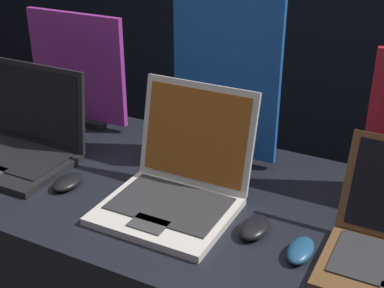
{
  "coord_description": "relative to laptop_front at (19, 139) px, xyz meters",
  "views": [
    {
      "loc": [
        0.56,
        -0.74,
        1.69
      ],
      "look_at": [
        -0.01,
        0.37,
        1.08
      ],
      "focal_mm": 50.0,
      "sensor_mm": 36.0,
      "label": 1
    }
  ],
  "objects": [
    {
      "name": "promo_stand_middle",
      "position": [
        0.55,
        0.28,
        0.18
      ],
      "size": [
        0.33,
        0.07,
        0.51
      ],
      "color": "black",
      "rests_on": "display_counter"
    },
    {
      "name": "mouse_front",
      "position": [
        0.24,
        -0.07,
        -0.05
      ],
      "size": [
        0.07,
        0.1,
        0.03
      ],
      "color": "black",
      "rests_on": "display_counter"
    },
    {
      "name": "promo_stand_front",
      "position": [
        0.0,
        0.3,
        0.12
      ],
      "size": [
        0.37,
        0.07,
        0.39
      ],
      "color": "black",
      "rests_on": "display_counter"
    },
    {
      "name": "laptop_front",
      "position": [
        0.0,
        0.0,
        0.0
      ],
      "size": [
        0.37,
        0.29,
        0.27
      ],
      "color": "black",
      "rests_on": "display_counter"
    },
    {
      "name": "mouse_back",
      "position": [
        0.91,
        -0.08,
        -0.05
      ],
      "size": [
        0.06,
        0.11,
        0.03
      ],
      "color": "navy",
      "rests_on": "display_counter"
    },
    {
      "name": "laptop_middle",
      "position": [
        0.55,
        -0.0,
        0.0
      ],
      "size": [
        0.33,
        0.35,
        0.29
      ],
      "color": "silver",
      "rests_on": "display_counter"
    },
    {
      "name": "mouse_middle",
      "position": [
        0.78,
        -0.04,
        -0.05
      ],
      "size": [
        0.07,
        0.11,
        0.03
      ],
      "color": "black",
      "rests_on": "display_counter"
    }
  ]
}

